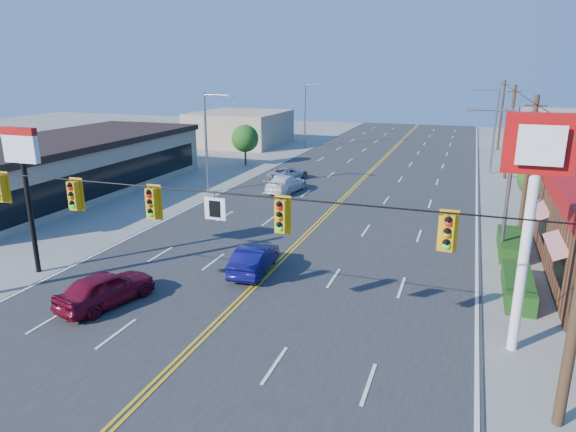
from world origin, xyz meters
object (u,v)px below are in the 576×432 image
(kfc_pylon, at_px, (534,188))
(pizza_hut_sign, at_px, (24,170))
(car_silver, at_px, (288,174))
(car_magenta, at_px, (106,289))
(car_white, at_px, (286,184))
(car_blue, at_px, (254,260))
(signal_span, at_px, (181,221))

(kfc_pylon, xyz_separation_m, pizza_hut_sign, (-22.00, 0.00, -0.86))
(kfc_pylon, relative_size, car_silver, 2.03)
(pizza_hut_sign, height_order, car_magenta, pizza_hut_sign)
(car_magenta, relative_size, car_white, 0.92)
(car_blue, bearing_deg, car_silver, -80.05)
(car_blue, bearing_deg, kfc_pylon, 158.31)
(kfc_pylon, distance_m, pizza_hut_sign, 22.02)
(signal_span, bearing_deg, car_silver, 102.30)
(signal_span, height_order, car_blue, signal_span)
(car_blue, distance_m, car_silver, 21.82)
(car_blue, xyz_separation_m, car_silver, (-5.65, 21.07, -0.11))
(kfc_pylon, relative_size, car_magenta, 1.94)
(kfc_pylon, height_order, pizza_hut_sign, kfc_pylon)
(pizza_hut_sign, bearing_deg, signal_span, -20.19)
(car_magenta, xyz_separation_m, car_blue, (4.56, 5.50, -0.05))
(car_magenta, bearing_deg, signal_span, 173.64)
(kfc_pylon, xyz_separation_m, car_white, (-15.95, 20.08, -5.35))
(car_white, bearing_deg, pizza_hut_sign, 80.89)
(kfc_pylon, height_order, car_magenta, kfc_pylon)
(car_magenta, distance_m, car_silver, 26.59)
(car_blue, xyz_separation_m, car_white, (-4.25, 16.58, -0.00))
(pizza_hut_sign, height_order, car_silver, pizza_hut_sign)
(signal_span, distance_m, pizza_hut_sign, 11.60)
(car_white, xyz_separation_m, car_silver, (-1.40, 4.49, -0.11))
(car_white, bearing_deg, car_silver, -65.03)
(pizza_hut_sign, height_order, car_blue, pizza_hut_sign)
(pizza_hut_sign, distance_m, car_silver, 25.43)
(signal_span, distance_m, car_blue, 8.61)
(car_silver, bearing_deg, car_blue, 123.87)
(kfc_pylon, bearing_deg, car_magenta, -172.99)
(pizza_hut_sign, bearing_deg, car_magenta, -19.22)
(signal_span, xyz_separation_m, pizza_hut_sign, (-10.88, 4.00, 0.30))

